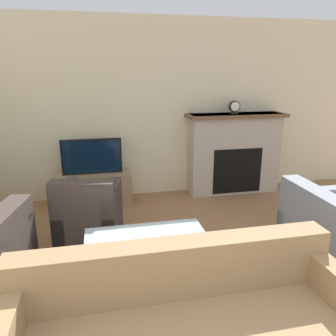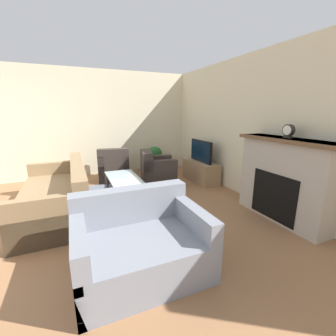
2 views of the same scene
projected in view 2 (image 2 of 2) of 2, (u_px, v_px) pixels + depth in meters
name	position (u px, v px, depth m)	size (l,w,h in m)	color
wall_back	(237.00, 127.00, 4.60)	(7.93, 0.06, 2.70)	beige
wall_left	(99.00, 124.00, 5.89)	(0.06, 7.81, 2.70)	beige
area_rug	(117.00, 201.00, 4.28)	(2.33, 1.75, 0.00)	slate
fireplace	(284.00, 178.00, 3.44)	(1.57, 0.43, 1.28)	#B2A899
tv_stand	(200.00, 171.00, 5.49)	(1.09, 0.44, 0.48)	#997A56
tv	(201.00, 151.00, 5.36)	(0.86, 0.06, 0.51)	black
couch_sectional	(58.00, 196.00, 3.75)	(2.23, 0.99, 0.82)	#8C704C
couch_loveseat	(140.00, 245.00, 2.38)	(0.97, 1.32, 0.82)	gray
armchair_by_window	(114.00, 168.00, 5.56)	(0.88, 0.84, 0.82)	#3D332D
armchair_accent	(157.00, 173.00, 5.08)	(0.80, 0.84, 0.82)	#3D332D
coffee_table	(124.00, 180.00, 4.24)	(1.13, 0.55, 0.46)	#333338
potted_plant	(155.00, 157.00, 6.33)	(0.42, 0.42, 0.71)	#47474C
mantel_clock	(288.00, 131.00, 3.29)	(0.17, 0.07, 0.20)	#28231E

